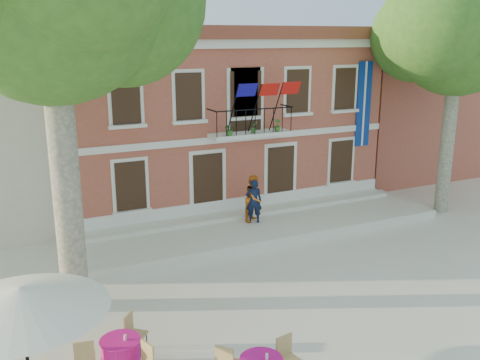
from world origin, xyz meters
name	(u,v)px	position (x,y,z in m)	size (l,w,h in m)	color
ground	(273,288)	(0.00, 0.00, 0.00)	(90.00, 90.00, 0.00)	beige
main_building	(207,112)	(2.00, 9.99, 3.78)	(13.50, 9.59, 7.50)	#B0583F
neighbor_east	(398,107)	(14.00, 11.00, 3.22)	(9.40, 9.40, 6.40)	#B0583F
terrace	(263,226)	(2.00, 4.40, 0.15)	(14.00, 3.40, 0.30)	silver
plane_tree_east	(459,32)	(9.81, 3.24, 7.25)	(4.99, 4.99, 9.81)	#A59E84
patio_umbrella	(20,300)	(-6.80, -2.29, 2.25)	(3.37, 3.37, 2.51)	black
pedestrian_navy	(254,201)	(1.69, 4.60, 1.14)	(0.61, 0.40, 1.67)	#0F1732
pedestrian_orange	(254,198)	(1.79, 4.79, 1.19)	(0.87, 0.67, 1.78)	orange
cafe_table_0	(121,354)	(-4.92, -2.08, 0.43)	(1.77, 1.84, 0.95)	#D01378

